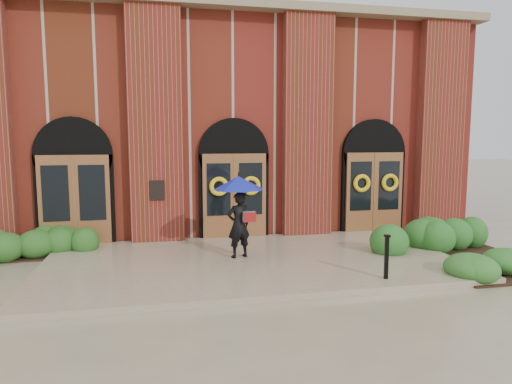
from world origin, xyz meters
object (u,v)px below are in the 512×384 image
object	(u,v)px
man_with_umbrella	(239,201)
hedge_wall_left	(32,243)
metal_post	(386,256)
hedge_wall_right	(433,235)

from	to	relation	value
man_with_umbrella	hedge_wall_left	bearing A→B (deg)	-35.64
man_with_umbrella	metal_post	xyz separation A→B (m)	(2.76, -2.36, -0.93)
metal_post	hedge_wall_right	xyz separation A→B (m)	(2.72, 2.48, -0.22)
man_with_umbrella	hedge_wall_right	xyz separation A→B (m)	(5.48, 0.12, -1.15)
man_with_umbrella	hedge_wall_right	bearing A→B (deg)	164.75
metal_post	hedge_wall_left	xyz separation A→B (m)	(-8.00, 4.18, -0.29)
man_with_umbrella	metal_post	bearing A→B (deg)	122.94
metal_post	hedge_wall_left	size ratio (longest dim) A/B	0.34
hedge_wall_left	hedge_wall_right	world-z (taller)	hedge_wall_right
man_with_umbrella	hedge_wall_right	size ratio (longest dim) A/B	0.61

